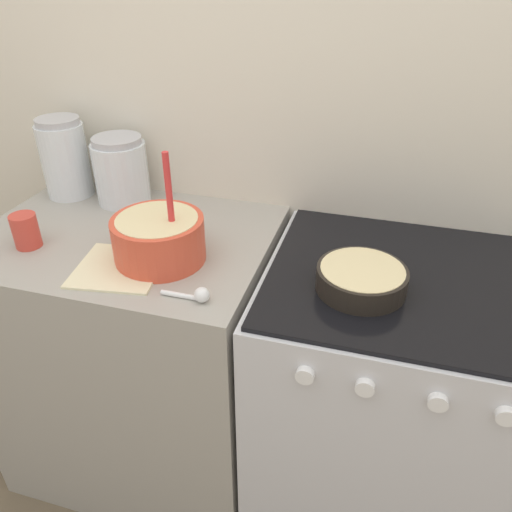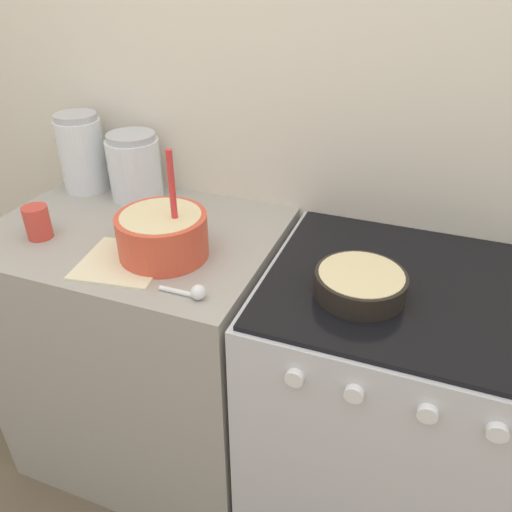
# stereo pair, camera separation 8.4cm
# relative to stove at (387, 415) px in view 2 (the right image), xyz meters

# --- Properties ---
(wall_back) EXTENTS (4.64, 0.05, 2.40)m
(wall_back) POSITION_rel_stove_xyz_m (-0.37, 0.33, 0.75)
(wall_back) COLOR beige
(wall_back) RESTS_ON ground_plane
(countertop_cabinet) EXTENTS (0.82, 0.61, 0.91)m
(countertop_cabinet) POSITION_rel_stove_xyz_m (-0.78, 0.00, 0.00)
(countertop_cabinet) COLOR #9E998E
(countertop_cabinet) RESTS_ON ground_plane
(stove) EXTENTS (0.71, 0.63, 0.91)m
(stove) POSITION_rel_stove_xyz_m (0.00, 0.00, 0.00)
(stove) COLOR silver
(stove) RESTS_ON ground_plane
(mixing_bowl) EXTENTS (0.23, 0.23, 0.29)m
(mixing_bowl) POSITION_rel_stove_xyz_m (-0.62, -0.09, 0.52)
(mixing_bowl) COLOR #D84C33
(mixing_bowl) RESTS_ON countertop_cabinet
(baking_pan) EXTENTS (0.21, 0.21, 0.06)m
(baking_pan) POSITION_rel_stove_xyz_m (-0.11, -0.08, 0.49)
(baking_pan) COLOR black
(baking_pan) RESTS_ON stove
(storage_jar_left) EXTENTS (0.15, 0.15, 0.25)m
(storage_jar_left) POSITION_rel_stove_xyz_m (-1.08, 0.20, 0.56)
(storage_jar_left) COLOR silver
(storage_jar_left) RESTS_ON countertop_cabinet
(storage_jar_middle) EXTENTS (0.17, 0.17, 0.21)m
(storage_jar_middle) POSITION_rel_stove_xyz_m (-0.89, 0.20, 0.54)
(storage_jar_middle) COLOR silver
(storage_jar_middle) RESTS_ON countertop_cabinet
(tin_can) EXTENTS (0.07, 0.07, 0.09)m
(tin_can) POSITION_rel_stove_xyz_m (-0.99, -0.12, 0.50)
(tin_can) COLOR #CC3F33
(tin_can) RESTS_ON countertop_cabinet
(recipe_page) EXTENTS (0.24, 0.24, 0.01)m
(recipe_page) POSITION_rel_stove_xyz_m (-0.70, -0.16, 0.46)
(recipe_page) COLOR beige
(recipe_page) RESTS_ON countertop_cabinet
(measuring_spoon) EXTENTS (0.12, 0.04, 0.04)m
(measuring_spoon) POSITION_rel_stove_xyz_m (-0.47, -0.23, 0.47)
(measuring_spoon) COLOR white
(measuring_spoon) RESTS_ON countertop_cabinet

